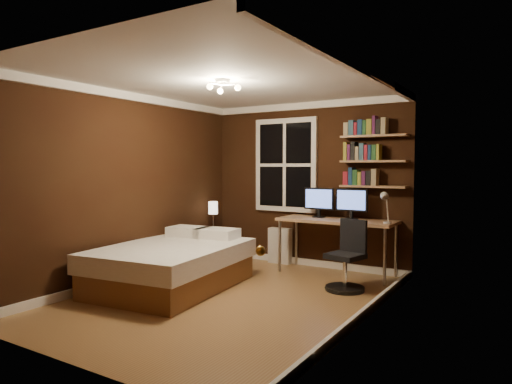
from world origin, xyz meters
The scene contains 24 objects.
floor centered at (0.00, 0.00, 0.00)m, with size 4.20×4.20×0.00m, color brown.
wall_back centered at (0.00, 2.10, 1.25)m, with size 3.20×0.04×2.50m, color black.
wall_left centered at (-1.60, 0.00, 1.25)m, with size 0.04×4.20×2.50m, color black.
wall_right centered at (1.60, 0.00, 1.25)m, with size 0.04×4.20×2.50m, color black.
ceiling centered at (0.00, 0.00, 2.50)m, with size 3.20×4.20×0.02m, color white.
window centered at (-0.35, 2.06, 1.55)m, with size 1.06×0.06×1.46m, color white.
door centered at (1.59, -1.55, 1.02)m, with size 0.03×0.82×2.05m, color black, non-canonical shape.
door_knob centered at (1.55, -1.85, 1.00)m, with size 0.06×0.06×0.06m, color gold.
ceiling_fixture centered at (0.00, -0.10, 2.40)m, with size 0.44×0.44×0.18m, color beige, non-canonical shape.
bookshelf_lower centered at (1.08, 1.98, 1.25)m, with size 0.92×0.22×0.03m, color #A3754F.
books_row_lower centered at (1.08, 1.98, 1.38)m, with size 0.42×0.16×0.23m, color maroon, non-canonical shape.
bookshelf_middle centered at (1.08, 1.98, 1.60)m, with size 0.92×0.22×0.03m, color #A3754F.
books_row_middle centered at (1.08, 1.98, 1.73)m, with size 0.54×0.16×0.23m, color navy, non-canonical shape.
bookshelf_upper centered at (1.08, 1.98, 1.95)m, with size 0.92×0.22×0.03m, color #A3754F.
books_row_upper centered at (1.08, 1.98, 2.08)m, with size 0.54×0.16×0.23m, color #245429, non-canonical shape.
bed centered at (-0.87, 0.02, 0.29)m, with size 1.64×2.13×0.67m.
nightstand centered at (-1.39, 1.56, 0.27)m, with size 0.43×0.43×0.53m, color brown.
bedside_lamp centered at (-1.39, 1.56, 0.75)m, with size 0.15×0.15×0.43m, color white, non-canonical shape.
radiator centered at (-0.41, 2.00, 0.28)m, with size 0.37×0.13×0.56m, color silver.
desk centered at (0.62, 1.77, 0.72)m, with size 1.65×0.62×0.78m.
monitor_left centered at (0.32, 1.85, 1.00)m, with size 0.46×0.12×0.43m, color black, non-canonical shape.
monitor_right centered at (0.81, 1.85, 1.00)m, with size 0.46×0.12×0.43m, color black, non-canonical shape.
desk_lamp centered at (1.37, 1.58, 1.00)m, with size 0.14×0.32×0.44m, color silver, non-canonical shape.
office_chair centered at (1.05, 1.05, 0.32)m, with size 0.48×0.48×0.87m.
Camera 1 is at (3.01, -4.28, 1.53)m, focal length 32.00 mm.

